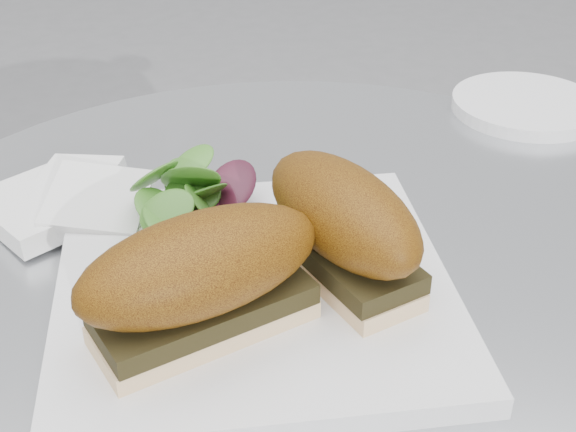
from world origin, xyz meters
The scene contains 6 objects.
plate centered at (-0.04, -0.04, 0.74)m, with size 0.27×0.27×0.02m, color white.
sandwich_left centered at (-0.08, -0.09, 0.79)m, with size 0.17×0.13×0.08m.
sandwich_right centered at (0.02, -0.04, 0.79)m, with size 0.12×0.16×0.08m.
salad centered at (-0.07, 0.04, 0.77)m, with size 0.12×0.12×0.05m, color #558C2D, non-canonical shape.
napkin centered at (-0.17, 0.09, 0.74)m, with size 0.13×0.13×0.02m, color white, non-canonical shape.
saucer centered at (0.28, 0.23, 0.74)m, with size 0.15×0.15×0.01m, color white.
Camera 1 is at (-0.09, -0.48, 1.08)m, focal length 50.00 mm.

